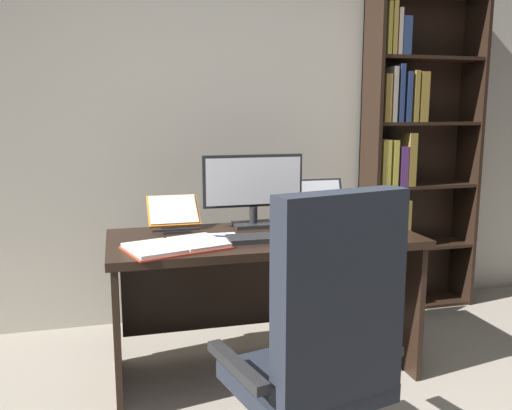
# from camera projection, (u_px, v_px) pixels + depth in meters

# --- Properties ---
(wall_back) EXTENTS (5.25, 0.12, 2.85)m
(wall_back) POSITION_uv_depth(u_px,v_px,m) (243.00, 103.00, 3.55)
(wall_back) COLOR beige
(wall_back) RESTS_ON ground
(desk) EXTENTS (1.56, 0.69, 0.75)m
(desk) POSITION_uv_depth(u_px,v_px,m) (260.00, 270.00, 2.86)
(desk) COLOR black
(desk) RESTS_ON ground
(bookshelf) EXTENTS (0.79, 0.28, 2.16)m
(bookshelf) POSITION_uv_depth(u_px,v_px,m) (408.00, 157.00, 3.69)
(bookshelf) COLOR black
(bookshelf) RESTS_ON ground
(office_chair) EXTENTS (0.68, 0.60, 1.12)m
(office_chair) POSITION_uv_depth(u_px,v_px,m) (319.00, 368.00, 1.90)
(office_chair) COLOR #232326
(office_chair) RESTS_ON ground
(monitor) EXTENTS (0.55, 0.16, 0.39)m
(monitor) POSITION_uv_depth(u_px,v_px,m) (253.00, 190.00, 2.92)
(monitor) COLOR #232326
(monitor) RESTS_ON desk
(laptop) EXTENTS (0.31, 0.31, 0.23)m
(laptop) POSITION_uv_depth(u_px,v_px,m) (324.00, 213.00, 3.06)
(laptop) COLOR #232326
(laptop) RESTS_ON desk
(keyboard) EXTENTS (0.42, 0.15, 0.02)m
(keyboard) POSITION_uv_depth(u_px,v_px,m) (270.00, 237.00, 2.64)
(keyboard) COLOR #232326
(keyboard) RESTS_ON desk
(computer_mouse) EXTENTS (0.06, 0.10, 0.04)m
(computer_mouse) POSITION_uv_depth(u_px,v_px,m) (327.00, 232.00, 2.71)
(computer_mouse) COLOR #232326
(computer_mouse) RESTS_ON desk
(reading_stand_with_book) EXTENTS (0.27, 0.26, 0.17)m
(reading_stand_with_book) POSITION_uv_depth(u_px,v_px,m) (174.00, 214.00, 2.89)
(reading_stand_with_book) COLOR #232326
(reading_stand_with_book) RESTS_ON desk
(open_binder) EXTENTS (0.52, 0.41, 0.02)m
(open_binder) POSITION_uv_depth(u_px,v_px,m) (176.00, 246.00, 2.47)
(open_binder) COLOR #DB422D
(open_binder) RESTS_ON desk
(notepad) EXTENTS (0.16, 0.21, 0.01)m
(notepad) POSITION_uv_depth(u_px,v_px,m) (223.00, 238.00, 2.65)
(notepad) COLOR silver
(notepad) RESTS_ON desk
(pen) EXTENTS (0.13, 0.06, 0.01)m
(pen) POSITION_uv_depth(u_px,v_px,m) (227.00, 236.00, 2.65)
(pen) COLOR navy
(pen) RESTS_ON notepad
(coffee_mug) EXTENTS (0.08, 0.08, 0.09)m
(coffee_mug) POSITION_uv_depth(u_px,v_px,m) (367.00, 222.00, 2.85)
(coffee_mug) COLOR silver
(coffee_mug) RESTS_ON desk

